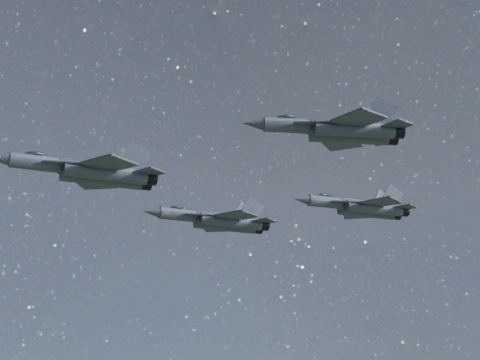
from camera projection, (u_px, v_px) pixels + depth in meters
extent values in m
cylinder|color=#363843|center=(48.00, 164.00, 82.52)|extent=(8.53, 2.86, 1.76)
ellipsoid|color=#1B2730|center=(36.00, 155.00, 82.27)|extent=(2.83, 1.54, 0.87)
cube|color=#363843|center=(100.00, 171.00, 84.68)|extent=(9.42, 2.92, 1.47)
cylinder|color=#363843|center=(106.00, 173.00, 83.70)|extent=(9.65, 3.01, 1.76)
cylinder|color=#363843|center=(102.00, 178.00, 85.69)|extent=(9.65, 3.01, 1.76)
cylinder|color=black|center=(150.00, 178.00, 85.64)|extent=(1.67, 1.81, 1.63)
cylinder|color=black|center=(145.00, 183.00, 87.63)|extent=(1.67, 1.81, 1.63)
cube|color=#363843|center=(69.00, 163.00, 81.89)|extent=(5.95, 1.59, 0.14)
cube|color=#363843|center=(64.00, 171.00, 84.58)|extent=(5.97, 3.06, 0.14)
cube|color=#363843|center=(110.00, 164.00, 81.30)|extent=(6.41, 6.49, 0.23)
cube|color=#363843|center=(95.00, 182.00, 88.07)|extent=(5.92, 6.20, 0.23)
cube|color=#363843|center=(150.00, 172.00, 84.24)|extent=(3.79, 3.83, 0.17)
cube|color=#363843|center=(138.00, 184.00, 88.82)|extent=(3.48, 3.61, 0.17)
cube|color=#363843|center=(135.00, 158.00, 85.31)|extent=(3.95, 0.64, 4.03)
cube|color=#363843|center=(129.00, 165.00, 87.80)|extent=(3.88, 1.02, 4.03)
cylinder|color=#363843|center=(187.00, 215.00, 103.90)|extent=(8.36, 2.85, 1.73)
cone|color=#363843|center=(151.00, 212.00, 101.90)|extent=(2.85, 1.91, 1.55)
ellipsoid|color=#1B2730|center=(179.00, 209.00, 103.65)|extent=(2.77, 1.52, 0.85)
cube|color=#363843|center=(225.00, 220.00, 106.05)|extent=(9.23, 2.91, 1.44)
cylinder|color=#363843|center=(231.00, 222.00, 105.10)|extent=(9.46, 3.01, 1.73)
cylinder|color=#363843|center=(225.00, 225.00, 107.05)|extent=(9.46, 3.01, 1.73)
cylinder|color=black|center=(263.00, 225.00, 107.02)|extent=(1.65, 1.78, 1.60)
cylinder|color=black|center=(257.00, 228.00, 108.97)|extent=(1.65, 1.78, 1.60)
cube|color=#363843|center=(204.00, 215.00, 103.30)|extent=(5.82, 1.52, 0.13)
cube|color=#363843|center=(197.00, 220.00, 105.93)|extent=(5.85, 3.03, 0.13)
cube|color=#363843|center=(237.00, 216.00, 102.75)|extent=(6.29, 6.36, 0.22)
cube|color=#363843|center=(217.00, 227.00, 109.36)|extent=(5.79, 6.07, 0.22)
cube|color=#363843|center=(265.00, 221.00, 105.65)|extent=(3.72, 3.75, 0.17)
cube|color=#363843|center=(250.00, 229.00, 110.13)|extent=(3.40, 3.53, 0.17)
cube|color=#363843|center=(252.00, 209.00, 106.69)|extent=(3.87, 0.63, 3.95)
cube|color=#363843|center=(244.00, 214.00, 109.13)|extent=(3.80, 1.02, 3.95)
cylinder|color=#363843|center=(299.00, 126.00, 70.99)|extent=(7.03, 2.35, 1.45)
cone|color=#363843|center=(253.00, 124.00, 70.42)|extent=(2.39, 1.59, 1.30)
ellipsoid|color=#1B2730|center=(287.00, 119.00, 71.06)|extent=(2.33, 1.26, 0.72)
cube|color=#363843|center=(348.00, 129.00, 71.59)|extent=(7.76, 2.40, 1.21)
cylinder|color=#363843|center=(354.00, 130.00, 70.63)|extent=(7.95, 2.48, 1.45)
cylinder|color=#363843|center=(349.00, 136.00, 72.39)|extent=(7.95, 2.48, 1.45)
cylinder|color=black|center=(397.00, 132.00, 71.17)|extent=(1.38, 1.49, 1.34)
cylinder|color=black|center=(391.00, 138.00, 72.94)|extent=(1.38, 1.49, 1.34)
cube|color=#363843|center=(319.00, 123.00, 69.98)|extent=(4.92, 2.52, 0.11)
cube|color=#363843|center=(313.00, 132.00, 72.36)|extent=(4.90, 1.31, 0.11)
cube|color=#363843|center=(359.00, 119.00, 68.55)|extent=(4.88, 5.11, 0.19)
cube|color=#363843|center=(341.00, 142.00, 74.54)|extent=(5.28, 5.34, 0.19)
cube|color=#363843|center=(398.00, 125.00, 70.04)|extent=(2.87, 2.97, 0.14)
cube|color=#363843|center=(383.00, 141.00, 74.09)|extent=(3.12, 3.15, 0.14)
cube|color=#363843|center=(381.00, 113.00, 71.28)|extent=(3.20, 0.83, 3.32)
cube|color=#363843|center=(374.00, 122.00, 73.48)|extent=(3.25, 0.53, 3.32)
cylinder|color=#363843|center=(334.00, 203.00, 87.20)|extent=(6.60, 1.93, 1.37)
cone|color=#363843|center=(301.00, 199.00, 85.81)|extent=(2.21, 1.41, 1.23)
ellipsoid|color=#1B2730|center=(325.00, 197.00, 87.05)|extent=(2.16, 1.10, 0.68)
cube|color=#363843|center=(367.00, 207.00, 88.69)|extent=(7.29, 1.94, 1.14)
cylinder|color=#363843|center=(374.00, 208.00, 87.91)|extent=(7.47, 2.01, 1.37)
cylinder|color=#363843|center=(367.00, 212.00, 89.48)|extent=(7.47, 2.01, 1.37)
cylinder|color=black|center=(403.00, 211.00, 89.24)|extent=(1.25, 1.36, 1.27)
cylinder|color=black|center=(395.00, 215.00, 90.81)|extent=(1.25, 1.36, 1.27)
cube|color=#363843|center=(350.00, 202.00, 86.63)|extent=(4.65, 1.44, 0.11)
cube|color=#363843|center=(341.00, 207.00, 88.75)|extent=(4.66, 2.19, 0.11)
cube|color=#363843|center=(382.00, 202.00, 86.01)|extent=(4.94, 5.03, 0.18)
cube|color=#363843|center=(357.00, 214.00, 91.36)|extent=(4.69, 4.88, 0.18)
cube|color=#363843|center=(406.00, 207.00, 88.15)|extent=(2.92, 2.96, 0.13)
cube|color=#363843|center=(388.00, 215.00, 91.77)|extent=(2.76, 2.85, 0.13)
cube|color=#363843|center=(392.00, 196.00, 89.05)|extent=(3.06, 0.46, 3.13)
cube|color=#363843|center=(383.00, 201.00, 91.01)|extent=(3.03, 0.65, 3.13)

